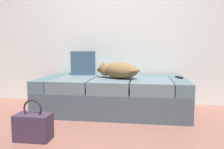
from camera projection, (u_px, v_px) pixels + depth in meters
name	position (u px, v px, depth m)	size (l,w,h in m)	color
ground_plane	(97.00, 142.00, 2.01)	(10.00, 10.00, 0.00)	#925C4F
back_wall	(118.00, 10.00, 3.40)	(6.40, 0.10, 2.80)	silver
couch	(113.00, 95.00, 2.98)	(1.88, 0.93, 0.45)	#42505B
dog_tan	(118.00, 70.00, 2.88)	(0.60, 0.39, 0.21)	brown
tv_remote	(179.00, 77.00, 2.92)	(0.04, 0.15, 0.02)	black
throw_pillow	(83.00, 63.00, 3.25)	(0.34, 0.12, 0.34)	#324B5F
handbag	(33.00, 126.00, 2.06)	(0.32, 0.18, 0.38)	#3A2B3F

